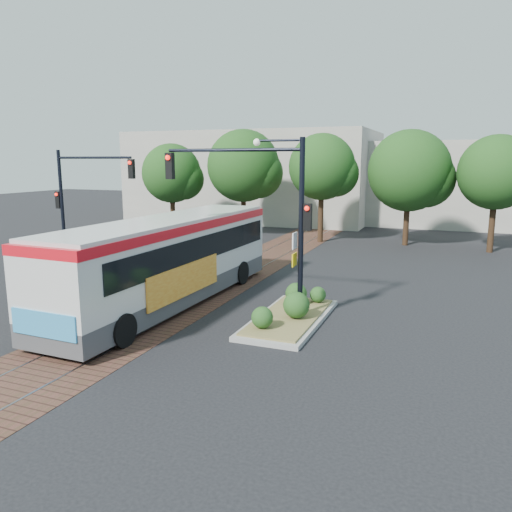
# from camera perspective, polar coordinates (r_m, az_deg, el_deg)

# --- Properties ---
(ground) EXTENTS (120.00, 120.00, 0.00)m
(ground) POSITION_cam_1_polar(r_m,az_deg,el_deg) (20.18, -8.39, -4.96)
(ground) COLOR black
(ground) RESTS_ON ground
(trackbed) EXTENTS (3.60, 40.00, 0.02)m
(trackbed) POSITION_cam_1_polar(r_m,az_deg,el_deg) (23.61, -3.54, -2.51)
(trackbed) COLOR #532F26
(trackbed) RESTS_ON ground
(tree_row) EXTENTS (26.40, 5.60, 7.67)m
(tree_row) POSITION_cam_1_polar(r_m,az_deg,el_deg) (34.28, 7.23, 9.77)
(tree_row) COLOR #382314
(tree_row) RESTS_ON ground
(warehouses) EXTENTS (40.00, 13.00, 8.00)m
(warehouses) POSITION_cam_1_polar(r_m,az_deg,el_deg) (46.70, 8.96, 8.73)
(warehouses) COLOR #ADA899
(warehouses) RESTS_ON ground
(city_bus) EXTENTS (2.99, 12.50, 3.32)m
(city_bus) POSITION_cam_1_polar(r_m,az_deg,el_deg) (19.32, -9.86, -0.06)
(city_bus) COLOR #424244
(city_bus) RESTS_ON ground
(traffic_island) EXTENTS (2.20, 5.20, 1.13)m
(traffic_island) POSITION_cam_1_polar(r_m,az_deg,el_deg) (17.41, 4.03, -6.31)
(traffic_island) COLOR gray
(traffic_island) RESTS_ON ground
(signal_pole_main) EXTENTS (5.49, 0.46, 6.00)m
(signal_pole_main) POSITION_cam_1_polar(r_m,az_deg,el_deg) (17.08, 1.22, 6.48)
(signal_pole_main) COLOR black
(signal_pole_main) RESTS_ON ground
(signal_pole_left) EXTENTS (4.99, 0.34, 6.00)m
(signal_pole_left) POSITION_cam_1_polar(r_m,az_deg,el_deg) (27.64, -19.66, 6.93)
(signal_pole_left) COLOR black
(signal_pole_left) RESTS_ON ground
(officer) EXTENTS (0.74, 0.62, 1.74)m
(officer) POSITION_cam_1_polar(r_m,az_deg,el_deg) (25.45, -19.62, -0.16)
(officer) COLOR black
(officer) RESTS_ON ground
(parked_car) EXTENTS (5.04, 2.85, 1.38)m
(parked_car) POSITION_cam_1_polar(r_m,az_deg,el_deg) (32.59, -7.70, 2.36)
(parked_car) COLOR black
(parked_car) RESTS_ON ground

